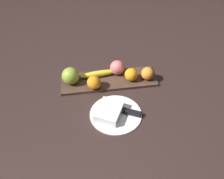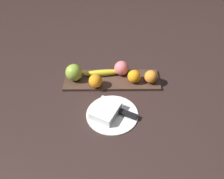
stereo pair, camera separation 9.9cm
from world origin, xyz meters
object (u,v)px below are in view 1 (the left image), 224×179
Objects in this scene: fruit_tray at (109,80)px; orange_near_apple at (131,75)px; orange_near_banana at (148,73)px; peach at (117,68)px; apple at (71,76)px; banana at (99,74)px; dinner_plate at (116,114)px; folded_napkin at (109,111)px; orange_center at (94,83)px; knife at (127,111)px.

fruit_tray is 7.34× the size of orange_near_apple.
orange_near_banana is 0.88× the size of peach.
apple reaches higher than peach.
orange_near_apple is at bearing 135.70° from peach.
orange_near_apple is at bearing 156.86° from banana.
dinner_plate is at bearing 94.89° from banana.
fruit_tray is 6.45× the size of peach.
banana reaches higher than folded_napkin.
orange_near_banana is (-0.37, 0.02, -0.01)m from apple.
apple reaches higher than orange_near_apple.
dinner_plate is at bearing 114.67° from orange_center.
dinner_plate is (-0.08, 0.17, -0.04)m from orange_center.
knife is at bearing 90.37° from peach.
peach is (-0.12, -0.09, 0.00)m from orange_center.
apple is 0.27m from folded_napkin.
banana is 0.09m from peach.
orange_center is 0.15m from peach.
fruit_tray is 2.50× the size of banana.
fruit_tray is 0.22m from knife.
orange_near_apple is 0.23m from dinner_plate.
orange_center is at bearing 153.19° from apple.
banana is at bearing 7.30° from peach.
orange_near_apple and orange_near_banana have the same top height.
peach is (-0.23, -0.04, -0.00)m from apple.
peach is at bearing -138.72° from fruit_tray.
dinner_plate is (0.05, 0.26, -0.04)m from peach.
peach reaches higher than knife.
orange_near_apple is 0.08m from orange_near_banana.
peach is at bearing -44.30° from orange_near_apple.
orange_center reaches higher than knife.
banana is at bearing -41.99° from knife.
fruit_tray is at bearing -6.96° from orange_near_banana.
orange_near_apple is 0.24m from folded_napkin.
apple is at bearing 9.63° from peach.
peach is at bearing -170.37° from apple.
orange_near_apple is at bearing -79.03° from knife.
apple is 1.29× the size of orange_near_apple.
folded_napkin is (0.21, 0.19, -0.02)m from orange_near_banana.
banana is 0.24m from orange_near_banana.
knife is at bearing 126.22° from orange_center.
peach reaches higher than folded_napkin.
knife is at bearing 73.53° from orange_near_apple.
orange_near_apple is at bearing 169.52° from fruit_tray.
fruit_tray is 5.68× the size of apple.
orange_center reaches higher than fruit_tray.
peach is at bearing -105.79° from folded_napkin.
orange_center is (0.08, 0.05, 0.04)m from fruit_tray.
dinner_plate is (-0.18, 0.22, -0.05)m from apple.
orange_near_banana is 0.27m from dinner_plate.
orange_near_banana is 0.53× the size of folded_napkin.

